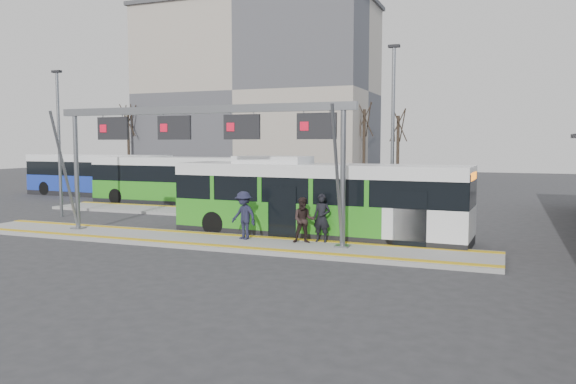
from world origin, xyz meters
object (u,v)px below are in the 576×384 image
gantry (199,133)px  passenger_b (304,220)px  passenger_c (244,215)px  hero_bus (317,201)px  passenger_a (322,218)px

gantry → passenger_b: 5.40m
passenger_c → gantry: bearing=-153.3°
gantry → hero_bus: 5.49m
gantry → passenger_b: gantry is taller
gantry → hero_bus: bearing=30.6°
hero_bus → passenger_a: 1.88m
hero_bus → gantry: bearing=-146.7°
hero_bus → passenger_a: bearing=-62.7°
passenger_b → passenger_c: (-2.45, -0.08, 0.08)m
hero_bus → passenger_b: size_ratio=7.16×
gantry → passenger_a: (4.84, 0.75, -3.23)m
hero_bus → passenger_b: hero_bus is taller
passenger_a → passenger_c: passenger_c is taller
gantry → passenger_c: bearing=7.2°
passenger_b → passenger_c: size_ratio=0.92×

